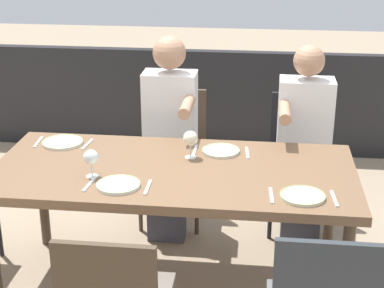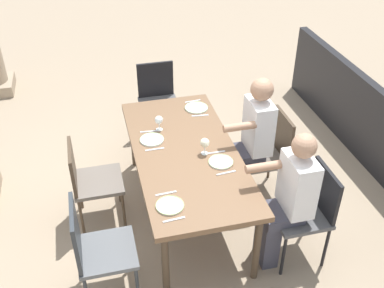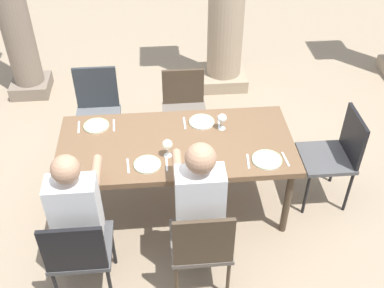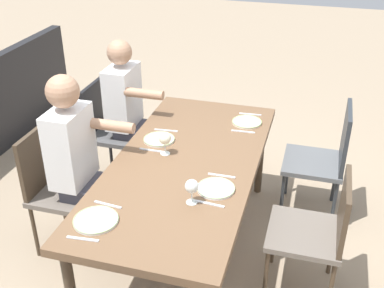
{
  "view_description": "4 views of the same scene",
  "coord_description": "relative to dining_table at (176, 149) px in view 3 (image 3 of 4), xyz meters",
  "views": [
    {
      "loc": [
        -0.45,
        2.98,
        2.05
      ],
      "look_at": [
        -0.09,
        -0.07,
        0.85
      ],
      "focal_mm": 57.28,
      "sensor_mm": 36.0,
      "label": 1
    },
    {
      "loc": [
        -3.22,
        0.74,
        3.12
      ],
      "look_at": [
        0.01,
        -0.06,
        0.8
      ],
      "focal_mm": 42.9,
      "sensor_mm": 36.0,
      "label": 2
    },
    {
      "loc": [
        -0.12,
        -2.96,
        3.15
      ],
      "look_at": [
        0.13,
        -0.06,
        0.76
      ],
      "focal_mm": 43.33,
      "sensor_mm": 36.0,
      "label": 3
    },
    {
      "loc": [
        2.5,
        0.76,
        2.32
      ],
      "look_at": [
        -0.05,
        0.03,
        0.85
      ],
      "focal_mm": 44.81,
      "sensor_mm": 36.0,
      "label": 4
    }
  ],
  "objects": [
    {
      "name": "spoon_2",
      "position": [
        0.39,
        0.26,
        0.07
      ],
      "size": [
        0.03,
        0.17,
        0.01
      ],
      "primitive_type": "cube",
      "rotation": [
        0.0,
        0.0,
        -0.09
      ],
      "color": "silver",
      "rests_on": "dining_table"
    },
    {
      "name": "spoon_3",
      "position": [
        0.85,
        -0.28,
        0.07
      ],
      "size": [
        0.03,
        0.17,
        0.01
      ],
      "primitive_type": "cube",
      "rotation": [
        0.0,
        0.0,
        0.09
      ],
      "color": "silver",
      "rests_on": "dining_table"
    },
    {
      "name": "fork_1",
      "position": [
        -0.39,
        -0.26,
        0.07
      ],
      "size": [
        0.03,
        0.17,
        0.01
      ],
      "primitive_type": "cube",
      "rotation": [
        0.0,
        0.0,
        0.09
      ],
      "color": "silver",
      "rests_on": "dining_table"
    },
    {
      "name": "wine_glass_2",
      "position": [
        0.4,
        0.16,
        0.17
      ],
      "size": [
        0.08,
        0.08,
        0.15
      ],
      "color": "white",
      "rests_on": "dining_table"
    },
    {
      "name": "wine_glass_1",
      "position": [
        -0.07,
        -0.16,
        0.17
      ],
      "size": [
        0.08,
        0.08,
        0.16
      ],
      "color": "white",
      "rests_on": "dining_table"
    },
    {
      "name": "plate_0",
      "position": [
        -0.67,
        0.28,
        0.07
      ],
      "size": [
        0.22,
        0.22,
        0.02
      ],
      "color": "silver",
      "rests_on": "dining_table"
    },
    {
      "name": "chair_west_north",
      "position": [
        -0.73,
        0.88,
        -0.16
      ],
      "size": [
        0.44,
        0.44,
        0.91
      ],
      "color": "#5B5E61",
      "rests_on": "ground"
    },
    {
      "name": "diner_woman_green",
      "position": [
        0.12,
        -0.67,
        0.02
      ],
      "size": [
        0.35,
        0.49,
        1.3
      ],
      "color": "#3F3F4C",
      "rests_on": "ground"
    },
    {
      "name": "fork_0",
      "position": [
        -0.82,
        0.28,
        0.07
      ],
      "size": [
        0.03,
        0.17,
        0.01
      ],
      "primitive_type": "cube",
      "rotation": [
        0.0,
        0.0,
        0.08
      ],
      "color": "silver",
      "rests_on": "dining_table"
    },
    {
      "name": "diner_man_white",
      "position": [
        -0.73,
        -0.67,
        -0.0
      ],
      "size": [
        0.35,
        0.49,
        1.27
      ],
      "color": "#3F3F4C",
      "rests_on": "ground"
    },
    {
      "name": "spoon_1",
      "position": [
        -0.09,
        -0.26,
        0.07
      ],
      "size": [
        0.02,
        0.17,
        0.01
      ],
      "primitive_type": "cube",
      "rotation": [
        0.0,
        0.0,
        0.0
      ],
      "color": "silver",
      "rests_on": "dining_table"
    },
    {
      "name": "ground_plane",
      "position": [
        0.0,
        0.0,
        -0.68
      ],
      "size": [
        16.0,
        16.0,
        0.0
      ],
      "primitive_type": "plane",
      "color": "gray"
    },
    {
      "name": "chair_west_south",
      "position": [
        -0.73,
        -0.87,
        -0.15
      ],
      "size": [
        0.44,
        0.44,
        0.89
      ],
      "color": "#4F4F50",
      "rests_on": "ground"
    },
    {
      "name": "fork_3",
      "position": [
        0.55,
        -0.28,
        0.07
      ],
      "size": [
        0.03,
        0.17,
        0.01
      ],
      "primitive_type": "cube",
      "rotation": [
        0.0,
        0.0,
        -0.1
      ],
      "color": "silver",
      "rests_on": "dining_table"
    },
    {
      "name": "chair_head_east",
      "position": [
        1.39,
        0.0,
        -0.14
      ],
      "size": [
        0.44,
        0.44,
        0.91
      ],
      "color": "#4F4F50",
      "rests_on": "ground"
    },
    {
      "name": "chair_mid_north",
      "position": [
        0.13,
        0.87,
        -0.18
      ],
      "size": [
        0.44,
        0.44,
        0.84
      ],
      "color": "#6A6158",
      "rests_on": "ground"
    },
    {
      "name": "plate_3",
      "position": [
        0.7,
        -0.28,
        0.07
      ],
      "size": [
        0.24,
        0.24,
        0.02
      ],
      "color": "white",
      "rests_on": "dining_table"
    },
    {
      "name": "fork_2",
      "position": [
        0.09,
        0.26,
        0.07
      ],
      "size": [
        0.02,
        0.17,
        0.01
      ],
      "primitive_type": "cube",
      "rotation": [
        0.0,
        0.0,
        0.01
      ],
      "color": "silver",
      "rests_on": "dining_table"
    },
    {
      "name": "plate_2",
      "position": [
        0.24,
        0.26,
        0.07
      ],
      "size": [
        0.22,
        0.22,
        0.02
      ],
      "color": "white",
      "rests_on": "dining_table"
    },
    {
      "name": "plate_1",
      "position": [
        -0.24,
        -0.26,
        0.07
      ],
      "size": [
        0.22,
        0.22,
        0.02
      ],
      "color": "white",
      "rests_on": "dining_table"
    },
    {
      "name": "spoon_0",
      "position": [
        -0.52,
        0.28,
        0.07
      ],
      "size": [
        0.02,
        0.17,
        0.01
      ],
      "primitive_type": "cube",
      "rotation": [
        0.0,
        0.0,
        0.05
      ],
      "color": "silver",
      "rests_on": "dining_table"
    },
    {
      "name": "chair_mid_south",
      "position": [
        0.13,
        -0.87,
        -0.17
      ],
      "size": [
        0.44,
        0.44,
        0.89
      ],
      "color": "#6A6158",
      "rests_on": "ground"
    },
    {
      "name": "dining_table",
      "position": [
        0.0,
        0.0,
        0.0
      ],
      "size": [
        1.95,
        0.9,
        0.74
      ],
      "color": "brown",
      "rests_on": "ground"
    }
  ]
}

